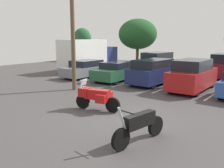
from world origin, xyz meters
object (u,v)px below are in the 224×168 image
at_px(car_navy, 154,72).
at_px(car_far_silver, 188,67).
at_px(car_far_tan, 158,62).
at_px(box_truck, 88,55).
at_px(car_green, 118,71).
at_px(motorcycle_second, 139,125).
at_px(car_red, 193,75).
at_px(utility_pole, 72,18).
at_px(motorcycle_touring, 96,96).
at_px(car_grey, 87,69).

bearing_deg(car_navy, car_far_silver, 86.83).
bearing_deg(car_far_tan, box_truck, -150.11).
bearing_deg(car_far_tan, car_navy, -65.75).
bearing_deg(car_navy, car_green, -177.49).
relative_size(motorcycle_second, car_green, 0.48).
bearing_deg(car_red, car_far_tan, 131.20).
bearing_deg(utility_pole, car_green, 88.62).
relative_size(motorcycle_second, box_truck, 0.36).
bearing_deg(motorcycle_touring, car_grey, 135.02).
distance_m(car_grey, car_green, 2.99).
xyz_separation_m(car_navy, car_far_tan, (-2.67, 5.92, 0.05)).
distance_m(motorcycle_second, car_red, 8.79).
height_order(motorcycle_touring, car_navy, car_navy).
xyz_separation_m(motorcycle_second, car_red, (-1.41, 8.67, 0.37)).
height_order(motorcycle_touring, car_grey, car_grey).
bearing_deg(box_truck, car_far_tan, 29.89).
height_order(motorcycle_second, car_far_silver, car_far_silver).
height_order(motorcycle_second, car_green, car_green).
height_order(car_navy, car_far_silver, car_navy).
relative_size(car_green, car_navy, 1.06).
bearing_deg(motorcycle_touring, car_green, 118.68).
distance_m(car_navy, car_far_silver, 5.88).
xyz_separation_m(car_far_silver, box_truck, (-8.85, -3.32, 0.92)).
bearing_deg(car_far_silver, utility_pole, -107.76).
height_order(motorcycle_touring, utility_pole, utility_pole).
relative_size(car_far_tan, box_truck, 0.70).
bearing_deg(car_navy, motorcycle_touring, -82.51).
bearing_deg(motorcycle_second, car_grey, 139.54).
bearing_deg(box_truck, car_far_silver, 20.54).
bearing_deg(box_truck, motorcycle_touring, -45.97).
height_order(motorcycle_touring, car_far_tan, car_far_tan).
xyz_separation_m(car_far_tan, box_truck, (-5.86, -3.37, 0.65)).
relative_size(motorcycle_touring, car_navy, 0.47).
distance_m(car_far_tan, box_truck, 6.79).
relative_size(car_red, car_far_tan, 1.02).
height_order(motorcycle_second, car_red, car_red).
distance_m(motorcycle_touring, car_green, 8.12).
bearing_deg(car_far_tan, car_grey, -117.35).
bearing_deg(car_red, motorcycle_second, -80.79).
height_order(motorcycle_touring, car_green, car_green).
bearing_deg(car_grey, car_far_silver, 44.99).
bearing_deg(car_red, car_grey, 179.74).
distance_m(car_navy, car_red, 2.91).
height_order(car_green, box_truck, box_truck).
bearing_deg(car_green, car_navy, 2.51).
relative_size(car_green, car_red, 1.05).
relative_size(motorcycle_touring, utility_pole, 0.26).
distance_m(car_navy, car_far_tan, 6.49).
bearing_deg(box_truck, car_green, -25.66).
height_order(motorcycle_touring, motorcycle_second, motorcycle_touring).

